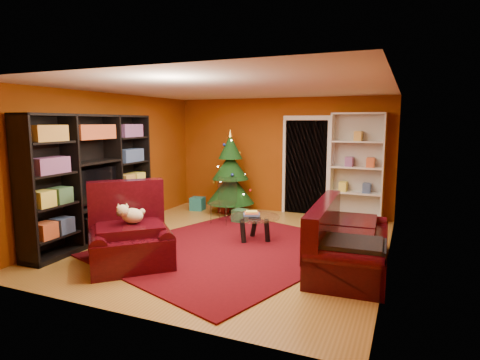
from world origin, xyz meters
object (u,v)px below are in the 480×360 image
at_px(gift_box_red, 225,207).
at_px(coffee_table, 255,228).
at_px(sofa, 351,235).
at_px(rug, 229,249).
at_px(gift_box_green, 240,216).
at_px(acrylic_chair, 223,203).
at_px(white_bookshelf, 357,167).
at_px(gift_box_teal, 198,204).
at_px(media_unit, 93,179).
at_px(dog, 132,216).
at_px(christmas_tree, 230,173).
at_px(armchair, 130,233).

distance_m(gift_box_red, coffee_table, 2.31).
bearing_deg(sofa, rug, 86.43).
distance_m(gift_box_green, acrylic_chair, 0.47).
height_order(rug, white_bookshelf, white_bookshelf).
height_order(gift_box_green, white_bookshelf, white_bookshelf).
height_order(gift_box_teal, gift_box_red, gift_box_teal).
bearing_deg(white_bookshelf, media_unit, -139.12).
distance_m(white_bookshelf, dog, 4.80).
bearing_deg(sofa, christmas_tree, 47.96).
relative_size(rug, dog, 9.38).
relative_size(rug, sofa, 1.72).
bearing_deg(dog, gift_box_green, 36.45).
distance_m(sofa, acrylic_chair, 3.12).
xyz_separation_m(media_unit, sofa, (4.29, 0.40, -0.63)).
xyz_separation_m(christmas_tree, coffee_table, (1.30, -1.83, -0.70)).
bearing_deg(gift_box_red, dog, -87.03).
distance_m(rug, acrylic_chair, 1.73).
bearing_deg(coffee_table, white_bookshelf, 57.97).
height_order(rug, christmas_tree, christmas_tree).
relative_size(media_unit, christmas_tree, 1.49).
xyz_separation_m(gift_box_green, armchair, (-0.50, -2.90, 0.34)).
distance_m(gift_box_teal, coffee_table, 2.81).
relative_size(gift_box_teal, gift_box_green, 1.11).
xyz_separation_m(gift_box_red, coffee_table, (1.43, -1.81, 0.11)).
height_order(media_unit, sofa, media_unit).
xyz_separation_m(media_unit, gift_box_teal, (0.45, 2.85, -0.94)).
xyz_separation_m(media_unit, gift_box_red, (1.16, 2.85, -0.97)).
height_order(armchair, coffee_table, armchair).
relative_size(christmas_tree, armchair, 1.56).
bearing_deg(coffee_table, armchair, -124.80).
height_order(sofa, acrylic_chair, sofa).
xyz_separation_m(gift_box_green, sofa, (2.45, -1.75, 0.33)).
distance_m(rug, christmas_tree, 2.81).
xyz_separation_m(sofa, coffee_table, (-1.71, 0.63, -0.24)).
height_order(white_bookshelf, acrylic_chair, white_bookshelf).
relative_size(coffee_table, acrylic_chair, 1.02).
height_order(gift_box_red, white_bookshelf, white_bookshelf).
distance_m(rug, gift_box_red, 2.70).
relative_size(rug, gift_box_teal, 12.44).
xyz_separation_m(gift_box_green, acrylic_chair, (-0.28, -0.24, 0.29)).
distance_m(armchair, sofa, 3.17).
height_order(media_unit, coffee_table, media_unit).
height_order(white_bookshelf, armchair, white_bookshelf).
distance_m(media_unit, sofa, 4.36).
relative_size(gift_box_teal, gift_box_red, 1.24).
xyz_separation_m(white_bookshelf, sofa, (0.30, -2.89, -0.65)).
bearing_deg(rug, acrylic_chair, 118.93).
distance_m(gift_box_red, armchair, 3.63).
height_order(rug, sofa, sofa).
distance_m(white_bookshelf, coffee_table, 2.81).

